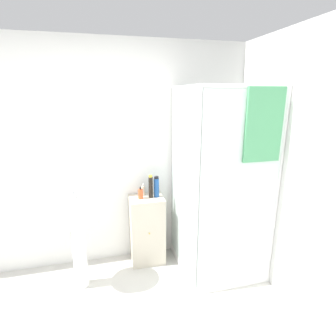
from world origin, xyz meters
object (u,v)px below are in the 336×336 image
soap_dispenser (141,194)px  lotion_bottle_white (143,191)px  sink (77,228)px  shampoo_bottle_tall_black (151,187)px  shampoo_bottle_blue (156,187)px

soap_dispenser → lotion_bottle_white: lotion_bottle_white is taller
soap_dispenser → lotion_bottle_white: size_ratio=0.98×
sink → shampoo_bottle_tall_black: shampoo_bottle_tall_black is taller
sink → shampoo_bottle_blue: 0.94m
lotion_bottle_white → sink: bearing=-154.0°
soap_dispenser → shampoo_bottle_tall_black: shampoo_bottle_tall_black is taller
sink → shampoo_bottle_blue: shampoo_bottle_blue is taller
lotion_bottle_white → shampoo_bottle_blue: bearing=-28.8°
shampoo_bottle_tall_black → lotion_bottle_white: 0.13m
soap_dispenser → shampoo_bottle_blue: shampoo_bottle_blue is taller
shampoo_bottle_tall_black → lotion_bottle_white: shampoo_bottle_tall_black is taller
sink → soap_dispenser: sink is taller
sink → lotion_bottle_white: 0.82m
soap_dispenser → shampoo_bottle_tall_black: size_ratio=0.53×
shampoo_bottle_blue → lotion_bottle_white: 0.17m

